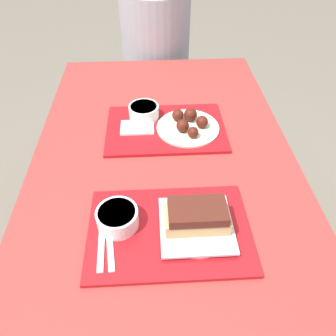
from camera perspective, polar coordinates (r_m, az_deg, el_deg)
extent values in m
plane|color=#706656|center=(1.69, -0.36, -19.55)|extent=(12.00, 12.00, 0.00)
cube|color=maroon|center=(1.09, -0.52, -1.75)|extent=(0.91, 1.67, 0.04)
cylinder|color=maroon|center=(1.94, -13.39, 5.80)|extent=(0.07, 0.07, 0.71)
cylinder|color=maroon|center=(1.95, 10.16, 6.66)|extent=(0.07, 0.07, 0.71)
cube|color=maroon|center=(2.10, -1.94, 13.29)|extent=(0.86, 0.28, 0.04)
cylinder|color=maroon|center=(2.26, -11.37, 7.65)|extent=(0.06, 0.06, 0.43)
cylinder|color=maroon|center=(2.27, 7.75, 8.34)|extent=(0.06, 0.06, 0.43)
cube|color=#B21419|center=(0.92, 0.42, -10.81)|extent=(0.44, 0.30, 0.01)
cube|color=#B21419|center=(1.25, -0.41, 6.90)|extent=(0.44, 0.30, 0.01)
cylinder|color=white|center=(0.91, -8.78, -8.59)|extent=(0.12, 0.12, 0.05)
cylinder|color=beige|center=(0.90, -8.92, -7.78)|extent=(0.10, 0.10, 0.01)
cylinder|color=beige|center=(0.92, 4.91, -10.14)|extent=(0.20, 0.20, 0.01)
cube|color=silver|center=(0.91, 4.94, -9.84)|extent=(0.20, 0.20, 0.01)
cube|color=tan|center=(0.89, 5.03, -8.89)|extent=(0.17, 0.09, 0.04)
cube|color=#4C1E14|center=(0.86, 5.17, -7.47)|extent=(0.15, 0.09, 0.03)
cube|color=white|center=(0.90, -11.51, -12.73)|extent=(0.02, 0.17, 0.00)
cube|color=white|center=(0.90, -10.09, -12.72)|extent=(0.04, 0.17, 0.00)
cube|color=#3F3F47|center=(0.95, 0.09, -7.16)|extent=(0.04, 0.03, 0.01)
cylinder|color=white|center=(1.29, -4.23, 9.71)|extent=(0.12, 0.12, 0.05)
cylinder|color=beige|center=(1.28, -4.27, 10.48)|extent=(0.10, 0.10, 0.01)
cylinder|color=beige|center=(1.24, 3.48, 7.05)|extent=(0.24, 0.24, 0.01)
sphere|color=#4C190F|center=(1.23, 5.95, 7.99)|extent=(0.05, 0.05, 0.05)
sphere|color=#4C190F|center=(1.26, 3.94, 9.27)|extent=(0.05, 0.05, 0.05)
sphere|color=#4C190F|center=(1.26, 1.73, 9.19)|extent=(0.05, 0.05, 0.05)
sphere|color=#4C190F|center=(1.20, 2.56, 7.37)|extent=(0.05, 0.05, 0.05)
sphere|color=#4C190F|center=(1.18, 4.37, 6.21)|extent=(0.04, 0.04, 0.04)
cube|color=white|center=(1.25, -5.36, 7.06)|extent=(0.12, 0.09, 0.01)
cylinder|color=#9E9EA3|center=(1.97, -2.15, 20.80)|extent=(0.38, 0.38, 0.56)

